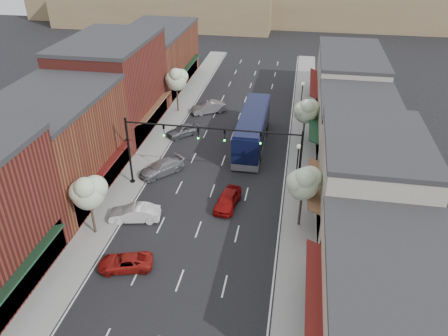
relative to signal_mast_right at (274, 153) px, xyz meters
The scene contains 28 objects.
ground 10.81m from the signal_mast_right, 125.10° to the right, with size 160.00×160.00×0.00m, color black.
sidewalk_left 18.10m from the signal_mast_right, 143.17° to the left, with size 2.80×73.00×0.15m, color gray.
sidewalk_right 11.78m from the signal_mast_right, 75.18° to the left, with size 2.80×73.00×0.15m, color gray.
curb_left 17.04m from the signal_mast_right, 140.24° to the left, with size 0.25×73.00×0.17m, color gray.
curb_right 11.53m from the signal_mast_right, 82.52° to the left, with size 0.25×73.00×0.17m, color gray.
bldg_left_midnear 19.95m from the signal_mast_right, behind, with size 10.14×14.10×9.40m.
bldg_left_midfar 23.22m from the signal_mast_right, 148.85° to the left, with size 10.14×14.10×10.90m.
bldg_left_far 34.32m from the signal_mast_right, 125.32° to the left, with size 10.14×18.10×8.40m.
bldg_right_near 16.25m from the signal_mast_right, 60.04° to the right, with size 9.14×12.10×5.90m.
bldg_right_midnear 8.37m from the signal_mast_right, 13.86° to the right, with size 9.14×12.10×7.90m.
bldg_right_midfar 12.94m from the signal_mast_right, 51.07° to the left, with size 9.14×12.10×6.40m.
bldg_right_far 25.35m from the signal_mast_right, 71.37° to the left, with size 9.14×16.10×7.40m.
hill_near 76.41m from the signal_mast_right, 113.63° to the left, with size 50.00×20.00×8.00m, color #7A6647.
signal_mast_right is the anchor object (origin of this frame).
signal_mast_left 11.24m from the signal_mast_right, behind, with size 8.22×0.46×7.00m.
tree_right_near 4.89m from the signal_mast_right, 56.09° to the right, with size 2.85×2.65×5.95m.
tree_right_far 12.27m from the signal_mast_right, 77.15° to the left, with size 2.85×2.65×5.43m.
tree_left_near 16.05m from the signal_mast_right, 149.86° to the right, with size 2.85×2.65×5.69m.
tree_left_far 22.68m from the signal_mast_right, 127.71° to the left, with size 2.85×2.65×6.13m.
lamp_post_near 3.69m from the signal_mast_right, 48.95° to the left, with size 0.44×0.44×4.44m.
lamp_post_far 20.19m from the signal_mast_right, 83.78° to the left, with size 0.44×0.44×4.44m.
coach_bus 10.94m from the signal_mast_right, 106.53° to the left, with size 2.91×12.91×3.94m.
red_hatchback 5.86m from the signal_mast_right, 149.06° to the right, with size 1.72×4.28×1.46m, color maroon.
parked_car_a 15.70m from the signal_mast_right, 130.92° to the right, with size 1.88×4.08×1.13m, color maroon.
parked_car_b 13.22m from the signal_mast_right, 153.30° to the right, with size 1.53×4.37×1.44m, color silver.
parked_car_c 12.20m from the signal_mast_right, 168.84° to the left, with size 1.97×4.84×1.40m, color gray.
parked_car_d 16.43m from the signal_mast_right, 135.68° to the left, with size 1.65×4.11×1.40m, color #5B5C63.
parked_car_e 21.25m from the signal_mast_right, 118.10° to the left, with size 1.59×4.56×1.50m, color gray.
Camera 1 is at (7.22, -26.25, 23.10)m, focal length 35.00 mm.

